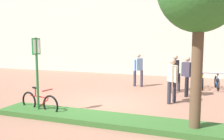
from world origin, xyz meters
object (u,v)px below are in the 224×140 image
Objects in this scene: bollard_steel at (170,83)px; person_shirt_blue at (138,68)px; bike_rack_cluster at (217,82)px; person_shirt_white at (172,78)px; person_suited_dark at (187,74)px; person_suited_navy at (175,70)px; bike_at_sign at (40,103)px; parking_sign_post at (37,65)px.

person_shirt_blue is at bearing 148.40° from bollard_steel.
bike_rack_cluster is 1.23× the size of person_shirt_white.
person_suited_dark is 1.09m from person_suited_navy.
bike_rack_cluster is 2.31m from person_suited_navy.
person_suited_navy is at bearing 123.19° from person_suited_dark.
person_suited_navy is at bearing -148.91° from bike_rack_cluster.
person_shirt_white is (3.94, 2.83, 0.63)m from bike_at_sign.
parking_sign_post is 1.44× the size of person_suited_navy.
parking_sign_post is 1.50× the size of bike_at_sign.
person_suited_navy is at bearing -15.99° from person_shirt_blue.
bollard_steel is at bearing 52.32° from parking_sign_post.
bike_rack_cluster is (5.68, 6.42, -1.27)m from parking_sign_post.
person_shirt_blue is (-2.51, 1.46, 0.00)m from person_suited_dark.
person_suited_dark is 1.00× the size of person_shirt_blue.
person_suited_navy is at bearing 54.31° from parking_sign_post.
parking_sign_post is 1.44× the size of person_suited_dark.
person_suited_navy and person_shirt_white have the same top height.
bike_at_sign is 0.96× the size of person_shirt_white.
person_suited_dark is 1.52m from person_shirt_white.
person_shirt_blue is (-1.78, 1.09, 0.53)m from bollard_steel.
person_shirt_white reaches higher than bike_rack_cluster.
person_suited_navy is 1.00× the size of person_shirt_blue.
parking_sign_post is at bearing -135.17° from person_suited_dark.
person_shirt_blue is at bearing 125.23° from person_shirt_white.
person_suited_navy is 1.00× the size of person_shirt_white.
bike_rack_cluster is 2.65m from bollard_steel.
bike_rack_cluster is 3.97m from person_shirt_white.
parking_sign_post is 2.75× the size of bollard_steel.
bollard_steel is at bearing 51.73° from bike_at_sign.
person_shirt_white is at bearing -116.65° from bike_rack_cluster.
bollard_steel is (3.65, 4.73, -1.17)m from parking_sign_post.
bike_rack_cluster is at bearing 57.72° from person_suited_dark.
person_shirt_white is (-1.76, -3.50, 0.63)m from bike_rack_cluster.
person_suited_dark is at bearing -26.67° from bollard_steel.
person_suited_navy is at bearing 53.79° from bike_at_sign.
parking_sign_post is at bearing -127.68° from bollard_steel.
person_shirt_white is (3.93, 2.91, -0.64)m from parking_sign_post.
parking_sign_post reaches higher than bollard_steel.
person_shirt_blue is (1.87, 5.82, -0.64)m from parking_sign_post.
bike_at_sign is at bearing -135.81° from person_suited_dark.
person_suited_dark is at bearing 44.19° from bike_at_sign.
person_shirt_blue is (-2.05, 2.91, 0.00)m from person_shirt_white.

